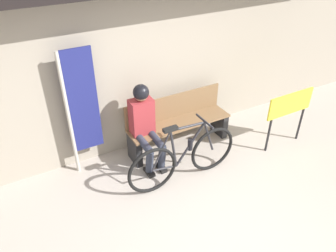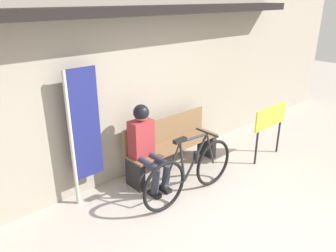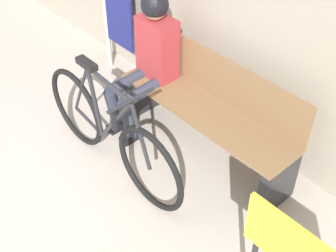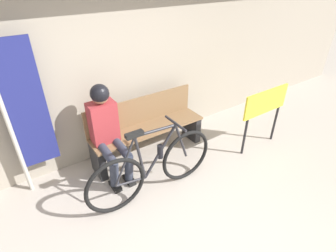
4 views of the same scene
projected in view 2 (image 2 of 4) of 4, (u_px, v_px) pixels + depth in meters
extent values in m
plane|color=#ADA399|center=(250.00, 240.00, 3.85)|extent=(24.00, 24.00, 0.00)
cube|color=#9E9384|center=(129.00, 74.00, 4.84)|extent=(12.00, 0.12, 3.20)
cube|color=black|center=(139.00, 11.00, 4.31)|extent=(6.60, 0.44, 0.12)
cube|color=brown|center=(174.00, 145.00, 5.25)|extent=(1.68, 0.42, 0.03)
cube|color=brown|center=(166.00, 129.00, 5.30)|extent=(1.68, 0.03, 0.40)
cube|color=#232326|center=(135.00, 174.00, 4.84)|extent=(0.10, 0.36, 0.44)
cube|color=#232326|center=(207.00, 144.00, 5.83)|extent=(0.10, 0.36, 0.44)
torus|color=black|center=(164.00, 187.00, 4.27)|extent=(0.72, 0.05, 0.72)
torus|color=black|center=(213.00, 163.00, 4.88)|extent=(0.72, 0.05, 0.72)
cylinder|color=#232328|center=(194.00, 138.00, 4.41)|extent=(0.53, 0.03, 0.07)
cylinder|color=#232328|center=(196.00, 157.00, 4.55)|extent=(0.46, 0.03, 0.60)
cylinder|color=#232328|center=(182.00, 162.00, 4.38)|extent=(0.13, 0.03, 0.62)
cylinder|color=#232328|center=(175.00, 184.00, 4.40)|extent=(0.38, 0.03, 0.09)
cylinder|color=#232328|center=(172.00, 164.00, 4.25)|extent=(0.29, 0.02, 0.57)
cylinder|color=#232328|center=(210.00, 149.00, 4.73)|extent=(0.20, 0.03, 0.53)
cube|color=black|center=(180.00, 140.00, 4.23)|extent=(0.20, 0.07, 0.05)
cylinder|color=#232328|center=(207.00, 133.00, 4.57)|extent=(0.03, 0.40, 0.03)
cylinder|color=black|center=(196.00, 157.00, 4.55)|extent=(0.07, 0.07, 0.17)
cylinder|color=#2D3342|center=(147.00, 164.00, 4.64)|extent=(0.11, 0.43, 0.13)
cylinder|color=#2D3342|center=(156.00, 181.00, 4.59)|extent=(0.11, 0.17, 0.41)
cube|color=black|center=(154.00, 194.00, 4.70)|extent=(0.10, 0.22, 0.06)
cylinder|color=#2D3342|center=(158.00, 159.00, 4.77)|extent=(0.11, 0.43, 0.13)
cylinder|color=#2D3342|center=(166.00, 177.00, 4.72)|extent=(0.11, 0.17, 0.41)
cube|color=black|center=(165.00, 189.00, 4.82)|extent=(0.10, 0.22, 0.06)
cube|color=maroon|center=(141.00, 138.00, 4.78)|extent=(0.34, 0.22, 0.55)
sphere|color=#9E7556|center=(141.00, 114.00, 4.62)|extent=(0.20, 0.20, 0.20)
sphere|color=black|center=(141.00, 112.00, 4.61)|extent=(0.23, 0.23, 0.23)
cylinder|color=#B7B2A8|center=(72.00, 142.00, 4.20)|extent=(0.05, 0.05, 1.86)
cube|color=navy|center=(86.00, 125.00, 4.28)|extent=(0.40, 0.02, 1.51)
cylinder|color=#232326|center=(256.00, 148.00, 5.50)|extent=(0.04, 0.04, 0.59)
cylinder|color=#232326|center=(278.00, 137.00, 5.94)|extent=(0.04, 0.04, 0.59)
cube|color=yellow|center=(271.00, 117.00, 5.54)|extent=(0.87, 0.03, 0.36)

